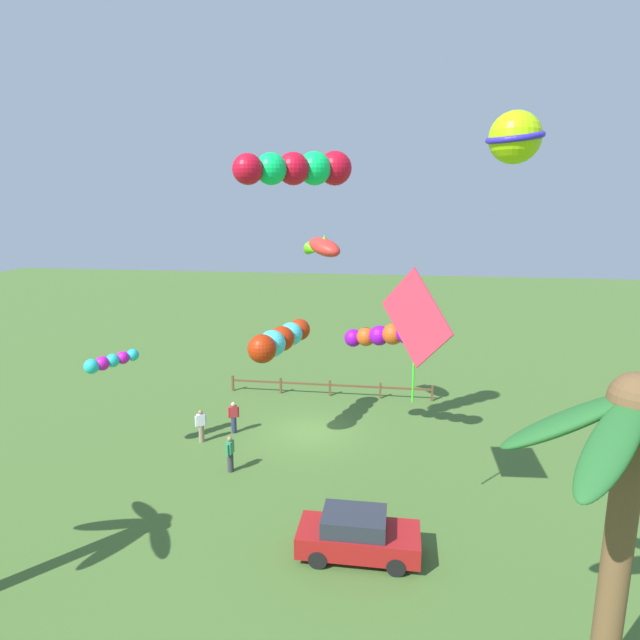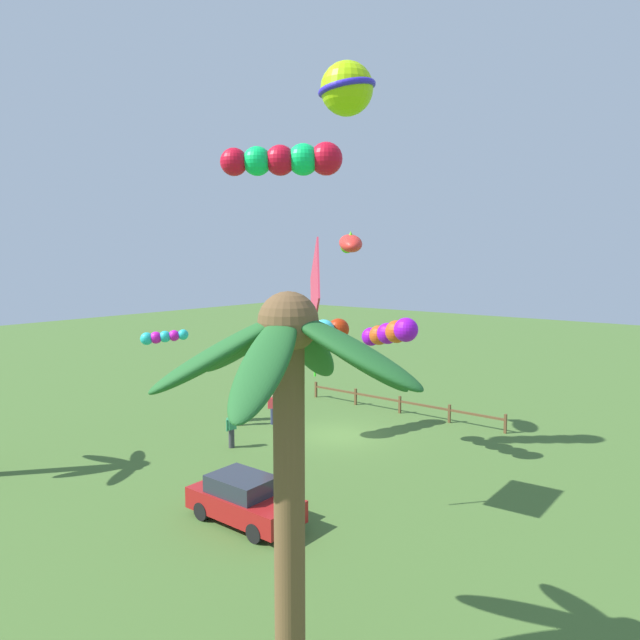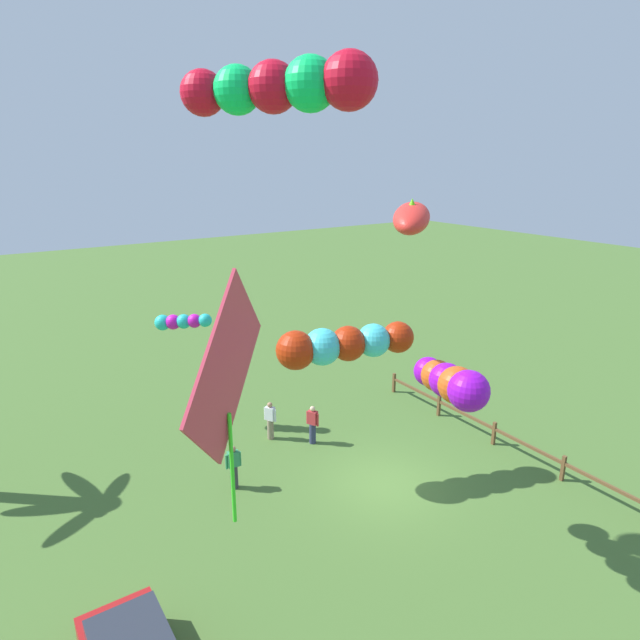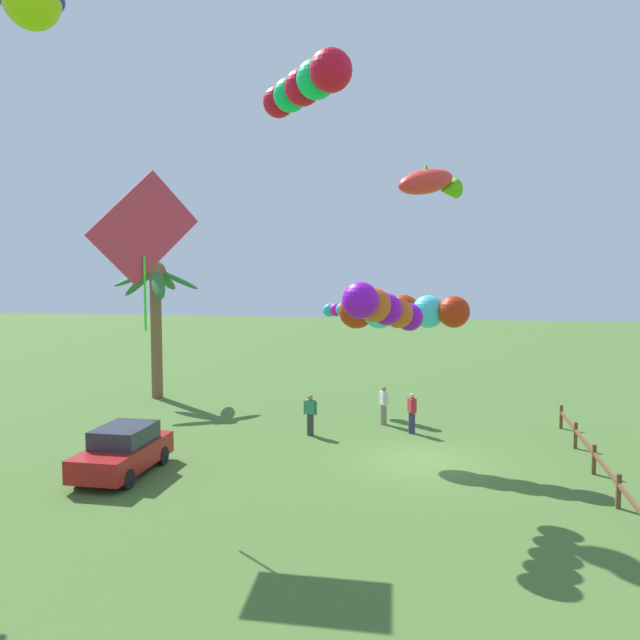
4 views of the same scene
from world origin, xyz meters
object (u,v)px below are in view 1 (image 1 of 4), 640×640
(parked_car_0, at_px, (357,535))
(spectator_0, at_px, (201,426))
(palm_tree_0, at_px, (629,463))
(kite_tube_0, at_px, (279,340))
(kite_tube_4, at_px, (110,361))
(spectator_2, at_px, (230,454))
(kite_tube_2, at_px, (383,335))
(kite_tube_3, at_px, (299,169))
(kite_diamond_5, at_px, (415,320))
(spectator_1, at_px, (234,417))
(kite_ball_6, at_px, (515,137))
(kite_fish_1, at_px, (323,247))

(parked_car_0, distance_m, spectator_0, 10.93)
(palm_tree_0, height_order, kite_tube_0, palm_tree_0)
(palm_tree_0, bearing_deg, kite_tube_4, -29.46)
(spectator_2, bearing_deg, kite_tube_2, -151.44)
(palm_tree_0, xyz_separation_m, kite_tube_3, (8.69, -9.72, 6.48))
(kite_diamond_5, bearing_deg, kite_tube_2, -79.45)
(spectator_1, height_order, kite_ball_6, kite_ball_6)
(kite_tube_0, bearing_deg, spectator_1, -10.08)
(palm_tree_0, relative_size, kite_fish_1, 3.36)
(spectator_0, height_order, kite_fish_1, kite_fish_1)
(parked_car_0, xyz_separation_m, kite_fish_1, (2.47, -9.31, 8.39))
(kite_tube_0, bearing_deg, kite_diamond_5, 132.15)
(kite_fish_1, relative_size, kite_diamond_5, 0.53)
(kite_diamond_5, bearing_deg, spectator_1, -39.80)
(parked_car_0, distance_m, kite_tube_3, 13.11)
(spectator_0, height_order, spectator_1, same)
(spectator_1, relative_size, kite_tube_4, 0.82)
(kite_tube_0, height_order, kite_tube_3, kite_tube_3)
(spectator_0, height_order, kite_ball_6, kite_ball_6)
(palm_tree_0, height_order, kite_ball_6, kite_ball_6)
(kite_tube_0, relative_size, kite_diamond_5, 1.04)
(spectator_1, relative_size, kite_tube_3, 0.39)
(kite_tube_3, bearing_deg, spectator_0, -22.31)
(parked_car_0, bearing_deg, spectator_2, -39.88)
(kite_tube_2, bearing_deg, kite_tube_0, -0.61)
(palm_tree_0, relative_size, kite_ball_6, 3.70)
(kite_tube_2, height_order, kite_diamond_5, kite_diamond_5)
(spectator_1, relative_size, kite_tube_2, 0.48)
(spectator_0, distance_m, kite_tube_3, 12.89)
(parked_car_0, xyz_separation_m, spectator_1, (6.79, -8.65, 0.06))
(spectator_0, xyz_separation_m, kite_diamond_5, (-9.64, 5.79, 6.70))
(spectator_2, xyz_separation_m, kite_fish_1, (-3.29, -4.50, 8.33))
(spectator_2, xyz_separation_m, kite_diamond_5, (-7.38, 3.17, 6.70))
(spectator_1, relative_size, spectator_2, 1.00)
(spectator_2, xyz_separation_m, kite_tube_2, (-6.16, -3.36, 4.55))
(spectator_2, distance_m, kite_tube_0, 5.55)
(kite_fish_1, xyz_separation_m, kite_diamond_5, (-4.09, 7.67, -1.63))
(parked_car_0, relative_size, spectator_1, 2.45)
(palm_tree_0, relative_size, kite_diamond_5, 1.78)
(kite_tube_0, bearing_deg, kite_tube_2, 179.39)
(parked_car_0, bearing_deg, kite_fish_1, -75.16)
(palm_tree_0, xyz_separation_m, kite_tube_0, (10.21, -12.63, -0.98))
(spectator_1, height_order, kite_fish_1, kite_fish_1)
(spectator_0, distance_m, kite_tube_0, 5.60)
(kite_tube_0, height_order, kite_fish_1, kite_fish_1)
(kite_diamond_5, bearing_deg, parked_car_0, 45.33)
(parked_car_0, height_order, kite_tube_0, kite_tube_0)
(kite_tube_3, bearing_deg, kite_diamond_5, 140.44)
(spectator_1, relative_size, kite_ball_6, 0.75)
(kite_fish_1, bearing_deg, kite_diamond_5, 118.07)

